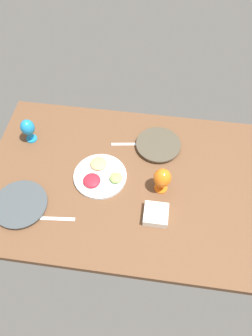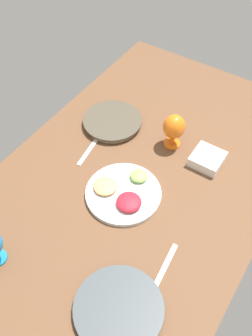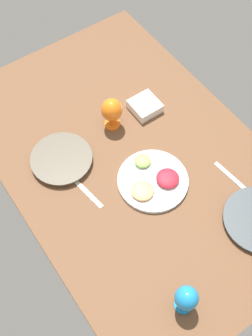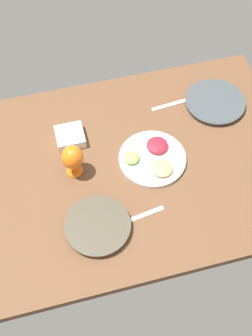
{
  "view_description": "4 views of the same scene",
  "coord_description": "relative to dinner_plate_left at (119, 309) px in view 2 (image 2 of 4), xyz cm",
  "views": [
    {
      "loc": [
        12.76,
        -95.53,
        151.64
      ],
      "look_at": [
        -1.32,
        5.7,
        3.42
      ],
      "focal_mm": 34.5,
      "sensor_mm": 36.0,
      "label": 1
    },
    {
      "loc": [
        -87.99,
        -48.88,
        121.99
      ],
      "look_at": [
        -5.54,
        5.02,
        3.42
      ],
      "focal_mm": 41.08,
      "sensor_mm": 36.0,
      "label": 2
    },
    {
      "loc": [
        -76.37,
        56.46,
        151.1
      ],
      "look_at": [
        -4.96,
        6.51,
        3.42
      ],
      "focal_mm": 44.08,
      "sensor_mm": 36.0,
      "label": 3
    },
    {
      "loc": [
        22.75,
        99.49,
        157.3
      ],
      "look_at": [
        -2.25,
        3.4,
        3.42
      ],
      "focal_mm": 46.01,
      "sensor_mm": 36.0,
      "label": 4
    }
  ],
  "objects": [
    {
      "name": "ground_plane",
      "position": [
        53.41,
        23.52,
        -3.25
      ],
      "size": [
        160.0,
        104.0,
        4.0
      ],
      "primitive_type": "cube",
      "color": "brown"
    },
    {
      "name": "dinner_plate_left",
      "position": [
        0.0,
        0.0,
        0.0
      ],
      "size": [
        28.73,
        28.73,
        2.41
      ],
      "color": "silver",
      "rests_on": "ground_plane"
    },
    {
      "name": "dinner_plate_right",
      "position": [
        68.66,
        49.49,
        0.28
      ],
      "size": [
        26.55,
        26.55,
        2.95
      ],
      "color": "beige",
      "rests_on": "ground_plane"
    },
    {
      "name": "fruit_platter",
      "position": [
        38.23,
        23.66,
        0.24
      ],
      "size": [
        29.57,
        29.57,
        4.58
      ],
      "color": "silver",
      "rests_on": "ground_plane"
    },
    {
      "name": "hurricane_glass_orange",
      "position": [
        72.43,
        20.77,
        8.72
      ],
      "size": [
        9.41,
        9.41,
        16.09
      ],
      "color": "orange",
      "rests_on": "ground_plane"
    },
    {
      "name": "square_bowl_white",
      "position": [
        71.11,
        3.54,
        1.27
      ],
      "size": [
        12.42,
        12.42,
        4.53
      ],
      "color": "white",
      "rests_on": "ground_plane"
    },
    {
      "name": "fork_by_left_plate",
      "position": [
        21.27,
        -4.89,
        -0.95
      ],
      "size": [
        18.09,
        3.54,
        0.6
      ],
      "primitive_type": "cube",
      "rotation": [
        0.0,
        0.0,
        0.1
      ],
      "color": "silver",
      "rests_on": "ground_plane"
    },
    {
      "name": "fork_by_right_plate",
      "position": [
        49.56,
        48.74,
        -0.95
      ],
      "size": [
        18.07,
        4.42,
        0.6
      ],
      "primitive_type": "cube",
      "rotation": [
        0.0,
        0.0,
        0.15
      ],
      "color": "silver",
      "rests_on": "ground_plane"
    }
  ]
}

